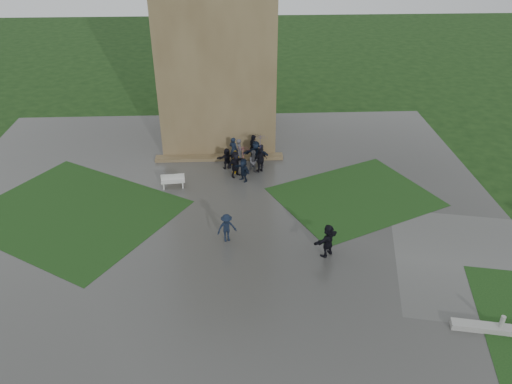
{
  "coord_description": "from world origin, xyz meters",
  "views": [
    {
      "loc": [
        1.14,
        -21.12,
        16.11
      ],
      "look_at": [
        2.29,
        3.9,
        1.2
      ],
      "focal_mm": 35.0,
      "sensor_mm": 36.0,
      "label": 1
    }
  ],
  "objects_px": {
    "bench": "(173,181)",
    "pedestrian_mid": "(227,228)",
    "tower": "(216,15)",
    "pedestrian_near": "(328,240)"
  },
  "relations": [
    {
      "from": "bench",
      "to": "pedestrian_mid",
      "type": "relative_size",
      "value": 0.93
    },
    {
      "from": "tower",
      "to": "pedestrian_mid",
      "type": "xyz_separation_m",
      "value": [
        0.58,
        -14.18,
        -8.16
      ]
    },
    {
      "from": "tower",
      "to": "bench",
      "type": "xyz_separation_m",
      "value": [
        -2.88,
        -8.26,
        -8.53
      ]
    },
    {
      "from": "pedestrian_mid",
      "to": "pedestrian_near",
      "type": "height_order",
      "value": "pedestrian_near"
    },
    {
      "from": "bench",
      "to": "pedestrian_near",
      "type": "bearing_deg",
      "value": -46.28
    },
    {
      "from": "pedestrian_mid",
      "to": "bench",
      "type": "bearing_deg",
      "value": 102.46
    },
    {
      "from": "tower",
      "to": "pedestrian_mid",
      "type": "relative_size",
      "value": 10.91
    },
    {
      "from": "pedestrian_mid",
      "to": "pedestrian_near",
      "type": "xyz_separation_m",
      "value": [
        5.18,
        -1.48,
        0.09
      ]
    },
    {
      "from": "tower",
      "to": "bench",
      "type": "bearing_deg",
      "value": -109.22
    },
    {
      "from": "bench",
      "to": "pedestrian_mid",
      "type": "xyz_separation_m",
      "value": [
        3.46,
        -5.92,
        0.38
      ]
    }
  ]
}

